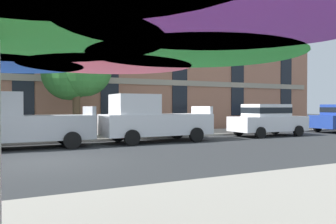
% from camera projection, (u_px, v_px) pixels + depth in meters
% --- Properties ---
extents(ground_plane, '(120.00, 120.00, 0.00)m').
position_uv_depth(ground_plane, '(44.00, 162.00, 10.04)').
color(ground_plane, '#2D3033').
extents(sidewalk_far, '(56.00, 3.60, 0.12)m').
position_uv_depth(sidewalk_far, '(27.00, 140.00, 16.11)').
color(sidewalk_far, '#B2ADA3').
rests_on(sidewalk_far, ground).
extents(apartment_building, '(42.76, 12.08, 16.00)m').
position_uv_depth(apartment_building, '(17.00, 14.00, 23.30)').
color(apartment_building, '#A87056').
rests_on(apartment_building, ground).
extents(pickup_silver, '(5.10, 2.12, 2.20)m').
position_uv_depth(pickup_silver, '(20.00, 123.00, 13.12)').
color(pickup_silver, '#A8AAB2').
rests_on(pickup_silver, ground).
extents(pickup_white, '(5.10, 2.12, 2.20)m').
position_uv_depth(pickup_white, '(152.00, 120.00, 15.64)').
color(pickup_white, silver).
rests_on(pickup_white, ground).
extents(sedan_white, '(4.40, 1.98, 1.78)m').
position_uv_depth(sedan_white, '(268.00, 119.00, 18.79)').
color(sedan_white, silver).
rests_on(sedan_white, ground).
extents(street_tree_middle, '(3.41, 3.18, 4.91)m').
position_uv_depth(street_tree_middle, '(77.00, 70.00, 16.98)').
color(street_tree_middle, brown).
rests_on(street_tree_middle, ground).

